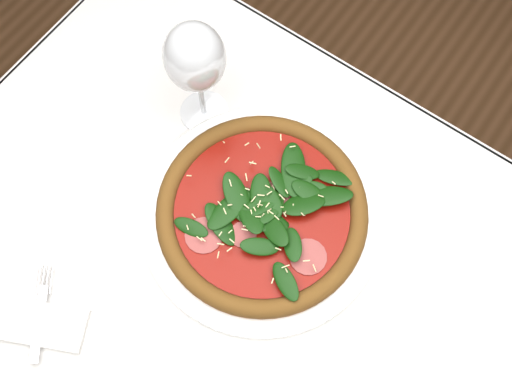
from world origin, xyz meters
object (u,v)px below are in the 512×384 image
Objects in this scene: plate at (262,215)px; napkin at (41,324)px; wine_glass at (195,60)px; pizza at (262,210)px.

plate is 2.81× the size of napkin.
plate is 1.70× the size of wine_glass.
wine_glass is 1.65× the size of napkin.
plate is at bearing 0.00° from pizza.
napkin is (-0.17, -0.34, -0.00)m from plate.
napkin is at bearing -117.07° from plate.
plate is at bearing -26.81° from wine_glass.
pizza is at bearing 62.93° from napkin.
plate is 1.08× the size of pizza.
pizza is 0.25m from wine_glass.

